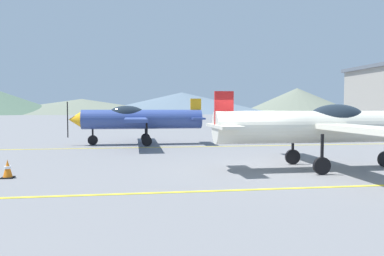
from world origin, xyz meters
TOP-DOWN VIEW (x-y plane):
  - ground_plane at (0.00, 0.00)m, footprint 400.00×400.00m
  - apron_line_near at (0.00, -3.12)m, footprint 80.00×0.16m
  - apron_line_far at (0.00, 8.20)m, footprint 80.00×0.16m
  - airplane_near at (2.74, -0.08)m, footprint 8.06×9.31m
  - airplane_mid at (-3.80, 10.09)m, footprint 8.07×9.31m
  - traffic_cone_front at (-7.91, -0.33)m, footprint 0.36×0.36m
  - hill_centerleft at (-26.37, 149.16)m, footprint 81.09×81.09m
  - hill_centerright at (16.45, 153.80)m, footprint 80.57×80.57m
  - hill_right at (73.64, 159.78)m, footprint 53.94×53.94m

SIDE VIEW (x-z plane):
  - ground_plane at x=0.00m, z-range 0.00..0.00m
  - apron_line_near at x=0.00m, z-range 0.00..0.01m
  - apron_line_far at x=0.00m, z-range 0.00..0.01m
  - traffic_cone_front at x=-7.91m, z-range -0.01..0.58m
  - airplane_near at x=2.74m, z-range 0.18..2.98m
  - airplane_mid at x=-3.80m, z-range 0.18..2.98m
  - hill_centerleft at x=-26.37m, z-range 0.00..6.02m
  - hill_centerright at x=16.45m, z-range 0.00..9.18m
  - hill_right at x=73.64m, z-range 0.00..11.86m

